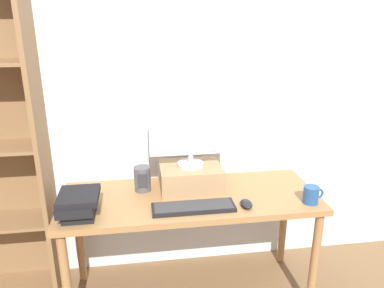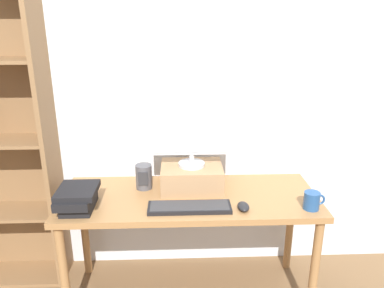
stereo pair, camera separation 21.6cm
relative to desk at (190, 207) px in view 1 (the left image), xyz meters
name	(u,v)px [view 1 (the left image)]	position (x,y,z in m)	size (l,w,h in m)	color
back_wall	(181,85)	(0.00, 0.41, 0.67)	(7.00, 0.08, 2.60)	silver
desk	(190,207)	(0.00, 0.00, 0.00)	(1.52, 0.59, 0.71)	#9E7042
riser_box	(191,177)	(0.02, 0.11, 0.15)	(0.37, 0.29, 0.15)	#A87F56
computer_monitor	(190,133)	(0.02, 0.10, 0.43)	(0.49, 0.16, 0.38)	#B7B7BA
keyboard	(194,207)	(-0.01, -0.17, 0.09)	(0.46, 0.14, 0.02)	black
computer_mouse	(246,204)	(0.29, -0.18, 0.10)	(0.06, 0.10, 0.04)	black
book_stack	(78,203)	(-0.62, -0.14, 0.15)	(0.21, 0.27, 0.13)	black
coffee_mug	(311,195)	(0.67, -0.19, 0.13)	(0.12, 0.09, 0.10)	#234C84
desk_speaker	(142,179)	(-0.28, 0.11, 0.16)	(0.10, 0.10, 0.15)	#4C4C51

